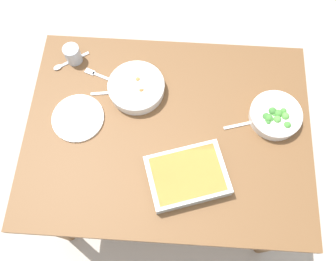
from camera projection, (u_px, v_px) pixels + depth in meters
ground_plane at (168, 175)px, 2.15m from camera, size 6.00×6.00×0.00m
dining_table at (168, 138)px, 1.54m from camera, size 1.20×0.90×0.74m
stew_bowl at (136, 87)px, 1.50m from camera, size 0.25×0.25×0.06m
broccoli_bowl at (275, 115)px, 1.45m from camera, size 0.22×0.22×0.07m
baking_dish at (187, 176)px, 1.35m from camera, size 0.35×0.30×0.06m
drink_cup at (73, 55)px, 1.56m from camera, size 0.07×0.07×0.08m
side_plate at (78, 118)px, 1.48m from camera, size 0.22×0.22×0.01m
spoon_by_stew at (117, 92)px, 1.52m from camera, size 0.18×0.04×0.01m
spoon_by_broccoli at (250, 123)px, 1.47m from camera, size 0.17×0.07×0.01m
spoon_spare at (66, 63)px, 1.58m from camera, size 0.15×0.12×0.01m
fork_on_table at (100, 76)px, 1.56m from camera, size 0.17×0.08×0.01m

